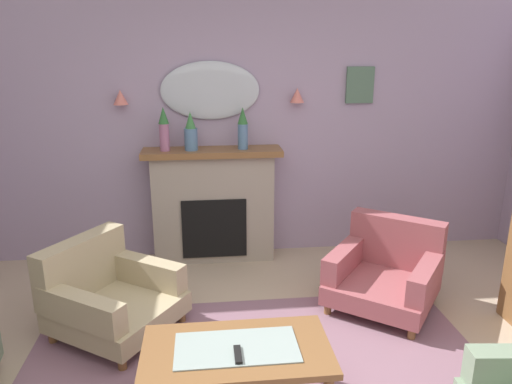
% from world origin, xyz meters
% --- Properties ---
extents(wall_back, '(7.03, 0.10, 2.72)m').
position_xyz_m(wall_back, '(0.00, 2.56, 1.36)').
color(wall_back, '#9E8CA8').
rests_on(wall_back, ground).
extents(fireplace, '(1.36, 0.36, 1.16)m').
position_xyz_m(fireplace, '(-0.23, 2.34, 0.57)').
color(fireplace, gray).
rests_on(fireplace, ground).
extents(mantel_vase_right, '(0.10, 0.10, 0.42)m').
position_xyz_m(mantel_vase_right, '(-0.68, 2.31, 1.38)').
color(mantel_vase_right, '#9E6084').
rests_on(mantel_vase_right, fireplace).
extents(mantel_vase_left, '(0.13, 0.13, 0.37)m').
position_xyz_m(mantel_vase_left, '(-0.43, 2.31, 1.32)').
color(mantel_vase_left, '#4C7093').
rests_on(mantel_vase_left, fireplace).
extents(mantel_vase_centre, '(0.10, 0.10, 0.41)m').
position_xyz_m(mantel_vase_centre, '(0.07, 2.31, 1.36)').
color(mantel_vase_centre, '#4C7093').
rests_on(mantel_vase_centre, fireplace).
extents(wall_mirror, '(0.96, 0.06, 0.56)m').
position_xyz_m(wall_mirror, '(-0.23, 2.48, 1.71)').
color(wall_mirror, '#B2BCC6').
extents(wall_sconce_left, '(0.14, 0.14, 0.14)m').
position_xyz_m(wall_sconce_left, '(-1.08, 2.43, 1.66)').
color(wall_sconce_left, '#D17066').
extents(wall_sconce_right, '(0.14, 0.14, 0.14)m').
position_xyz_m(wall_sconce_right, '(0.62, 2.43, 1.66)').
color(wall_sconce_right, '#D17066').
extents(framed_picture, '(0.28, 0.03, 0.36)m').
position_xyz_m(framed_picture, '(1.27, 2.49, 1.75)').
color(framed_picture, '#4C6B56').
extents(coffee_table, '(1.10, 0.60, 0.45)m').
position_xyz_m(coffee_table, '(-0.16, 0.11, 0.38)').
color(coffee_table, brown).
rests_on(coffee_table, ground).
extents(tv_remote, '(0.04, 0.16, 0.02)m').
position_xyz_m(tv_remote, '(-0.16, 0.02, 0.45)').
color(tv_remote, black).
rests_on(tv_remote, coffee_table).
extents(armchair_beside_couch, '(1.13, 1.14, 0.71)m').
position_xyz_m(armchair_beside_couch, '(1.19, 1.26, 0.31)').
color(armchair_beside_couch, '#934C51').
rests_on(armchair_beside_couch, ground).
extents(armchair_in_corner, '(1.13, 1.12, 0.71)m').
position_xyz_m(armchair_in_corner, '(-1.08, 1.10, 0.31)').
color(armchair_in_corner, tan).
rests_on(armchair_in_corner, ground).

